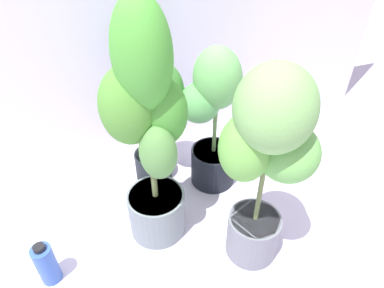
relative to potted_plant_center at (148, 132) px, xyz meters
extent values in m
plane|color=silver|center=(0.03, -0.15, -0.55)|extent=(8.00, 8.00, 0.00)
cylinder|color=slate|center=(0.01, 0.00, -0.44)|extent=(0.25, 0.25, 0.22)
cylinder|color=#3D331B|center=(0.01, 0.00, -0.34)|extent=(0.23, 0.23, 0.02)
cylinder|color=olive|center=(0.01, 0.00, 0.02)|extent=(0.02, 0.02, 0.71)
ellipsoid|color=green|center=(0.01, 0.00, 0.29)|extent=(0.23, 0.25, 0.39)
ellipsoid|color=#509235|center=(-0.05, 0.02, 0.10)|extent=(0.28, 0.28, 0.30)
ellipsoid|color=#469333|center=(0.07, -0.02, 0.08)|extent=(0.18, 0.16, 0.26)
ellipsoid|color=#588E46|center=(0.02, -0.07, -0.05)|extent=(0.19, 0.18, 0.23)
cylinder|color=black|center=(0.36, 0.22, -0.45)|extent=(0.23, 0.23, 0.20)
cylinder|color=#402D20|center=(0.36, 0.22, -0.36)|extent=(0.21, 0.21, 0.02)
cylinder|color=#5E8446|center=(0.36, 0.22, -0.12)|extent=(0.02, 0.02, 0.45)
ellipsoid|color=#68B05E|center=(0.36, 0.22, 0.05)|extent=(0.28, 0.29, 0.29)
ellipsoid|color=#5AA258|center=(0.29, 0.23, -0.07)|extent=(0.22, 0.20, 0.19)
cylinder|color=black|center=(0.08, 0.35, -0.48)|extent=(0.19, 0.19, 0.15)
cylinder|color=#412A1B|center=(0.08, 0.35, -0.41)|extent=(0.18, 0.18, 0.02)
cylinder|color=olive|center=(0.08, 0.35, -0.10)|extent=(0.02, 0.02, 0.61)
ellipsoid|color=#399045|center=(0.08, 0.35, 0.13)|extent=(0.28, 0.29, 0.36)
ellipsoid|color=#3C7733|center=(0.00, 0.38, -0.02)|extent=(0.27, 0.26, 0.26)
ellipsoid|color=#407B34|center=(0.16, 0.33, -0.05)|extent=(0.24, 0.24, 0.29)
cylinder|color=slate|center=(0.35, -0.24, -0.45)|extent=(0.21, 0.21, 0.21)
cylinder|color=#412E25|center=(0.35, -0.24, -0.35)|extent=(0.20, 0.20, 0.02)
cylinder|color=#637243|center=(0.35, -0.24, -0.05)|extent=(0.02, 0.02, 0.59)
ellipsoid|color=#76AD5E|center=(0.35, -0.24, 0.17)|extent=(0.38, 0.38, 0.29)
ellipsoid|color=#69B049|center=(0.28, -0.22, 0.02)|extent=(0.21, 0.22, 0.26)
ellipsoid|color=#6AB455|center=(0.42, -0.27, -0.01)|extent=(0.28, 0.28, 0.21)
cylinder|color=#365BB6|center=(-0.46, -0.10, -0.46)|extent=(0.08, 0.08, 0.19)
cylinder|color=black|center=(-0.46, -0.10, -0.35)|extent=(0.04, 0.04, 0.02)
camera|label=1|loc=(-0.18, -0.99, 0.72)|focal=31.54mm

